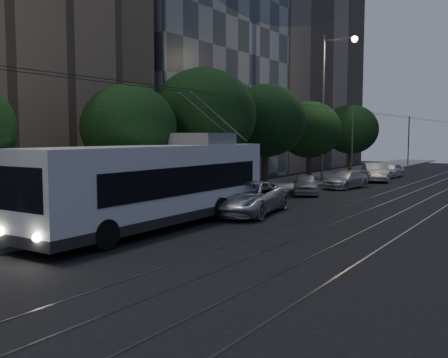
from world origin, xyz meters
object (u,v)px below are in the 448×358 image
car_white_b (346,180)px  car_white_c (375,172)px  pickup_silver (248,198)px  trolleybus (159,184)px  car_white_d (391,170)px  car_white_a (306,184)px  streetlamp_far (328,95)px

car_white_b → car_white_c: (0.08, 6.54, 0.14)m
car_white_b → pickup_silver: bearing=-79.4°
trolleybus → car_white_b: trolleybus is taller
car_white_b → trolleybus: bearing=-83.4°
trolleybus → car_white_d: (1.24, 29.95, -1.14)m
car_white_b → car_white_a: bearing=-90.1°
car_white_a → trolleybus: bearing=-115.5°
pickup_silver → car_white_b: (-0.16, 13.83, -0.16)m
car_white_b → car_white_c: car_white_c is taller
car_white_a → streetlamp_far: bearing=77.5°
pickup_silver → car_white_a: bearing=86.4°
car_white_d → trolleybus: bearing=-91.2°
trolleybus → car_white_a: size_ratio=3.37×
car_white_c → car_white_d: bearing=64.4°
car_white_a → car_white_c: car_white_c is taller
trolleybus → car_white_c: size_ratio=2.83×
car_white_a → car_white_c: size_ratio=0.84×
trolleybus → streetlamp_far: 22.10m
trolleybus → car_white_d: bearing=86.8°
pickup_silver → car_white_d: size_ratio=1.51×
streetlamp_far → car_white_d: bearing=72.5°
car_white_d → streetlamp_far: size_ratio=0.32×
car_white_d → car_white_a: bearing=-92.5°
car_white_b → streetlamp_far: (-2.51, 2.73, 6.19)m
trolleybus → pickup_silver: (1.24, 4.92, -1.00)m
car_white_a → car_white_d: size_ratio=1.03×
car_white_a → car_white_c: 11.49m
car_white_a → streetlamp_far: streetlamp_far is taller
pickup_silver → car_white_a: (-1.03, 8.92, -0.12)m
pickup_silver → car_white_c: 20.37m
trolleybus → car_white_d: 30.00m
streetlamp_far → trolleybus: bearing=-86.2°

